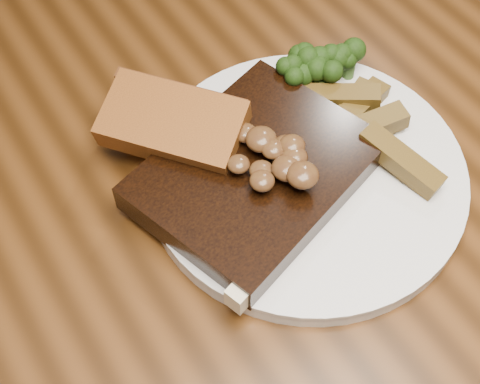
% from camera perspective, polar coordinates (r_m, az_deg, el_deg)
% --- Properties ---
extents(dining_table, '(1.60, 0.90, 0.75)m').
position_cam_1_polar(dining_table, '(0.64, 1.18, -5.16)').
color(dining_table, '#47270E').
rests_on(dining_table, ground).
extents(chair_far, '(0.50, 0.50, 0.85)m').
position_cam_1_polar(chair_far, '(1.15, -14.32, 13.20)').
color(chair_far, black).
rests_on(chair_far, ground).
extents(plate, '(0.30, 0.30, 0.01)m').
position_cam_1_polar(plate, '(0.57, 5.64, 1.40)').
color(plate, silver).
rests_on(plate, dining_table).
extents(steak, '(0.22, 0.19, 0.03)m').
position_cam_1_polar(steak, '(0.54, 1.37, 1.64)').
color(steak, black).
rests_on(steak, plate).
extents(steak_bone, '(0.16, 0.06, 0.02)m').
position_cam_1_polar(steak_bone, '(0.52, 5.21, -3.36)').
color(steak_bone, beige).
rests_on(steak_bone, plate).
extents(mushroom_pile, '(0.07, 0.07, 0.03)m').
position_cam_1_polar(mushroom_pile, '(0.52, 2.05, 3.04)').
color(mushroom_pile, '#503619').
rests_on(mushroom_pile, steak).
extents(garlic_bread, '(0.12, 0.13, 0.02)m').
position_cam_1_polar(garlic_bread, '(0.57, -5.58, 4.51)').
color(garlic_bread, brown).
rests_on(garlic_bread, plate).
extents(potato_wedges, '(0.10, 0.10, 0.02)m').
position_cam_1_polar(potato_wedges, '(0.59, 11.31, 5.92)').
color(potato_wedges, brown).
rests_on(potato_wedges, plate).
extents(broccoli_cluster, '(0.06, 0.06, 0.04)m').
position_cam_1_polar(broccoli_cluster, '(0.61, 6.58, 10.73)').
color(broccoli_cluster, '#1A370C').
rests_on(broccoli_cluster, plate).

